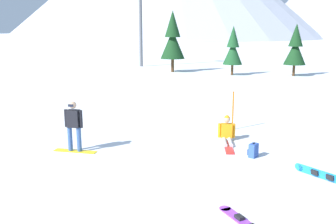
{
  "coord_description": "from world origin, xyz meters",
  "views": [
    {
      "loc": [
        4.86,
        -8.96,
        3.91
      ],
      "look_at": [
        -1.41,
        2.79,
        1.0
      ],
      "focal_mm": 39.99,
      "sensor_mm": 36.0,
      "label": 1
    }
  ],
  "objects_px": {
    "snowboarder_foreground": "(74,125)",
    "pine_tree_young": "(173,39)",
    "loose_snowboard_near_left": "(246,224)",
    "backpack_blue": "(253,150)",
    "pine_tree_broad": "(233,48)",
    "pine_tree_short": "(295,48)",
    "snowboarder_midground": "(227,133)",
    "trail_marker_pole": "(233,111)",
    "loose_snowboard_far_spare": "(323,175)",
    "ski_lift_tower": "(140,9)"
  },
  "relations": [
    {
      "from": "snowboarder_foreground",
      "to": "pine_tree_young",
      "type": "height_order",
      "value": "pine_tree_young"
    },
    {
      "from": "loose_snowboard_near_left",
      "to": "backpack_blue",
      "type": "relative_size",
      "value": 3.39
    },
    {
      "from": "loose_snowboard_near_left",
      "to": "pine_tree_broad",
      "type": "distance_m",
      "value": 26.73
    },
    {
      "from": "loose_snowboard_near_left",
      "to": "pine_tree_broad",
      "type": "bearing_deg",
      "value": 109.23
    },
    {
      "from": "loose_snowboard_near_left",
      "to": "pine_tree_short",
      "type": "height_order",
      "value": "pine_tree_short"
    },
    {
      "from": "snowboarder_midground",
      "to": "pine_tree_broad",
      "type": "bearing_deg",
      "value": 108.09
    },
    {
      "from": "loose_snowboard_near_left",
      "to": "pine_tree_short",
      "type": "xyz_separation_m",
      "value": [
        -3.81,
        27.07,
        2.43
      ]
    },
    {
      "from": "snowboarder_midground",
      "to": "pine_tree_short",
      "type": "bearing_deg",
      "value": 93.91
    },
    {
      "from": "snowboarder_midground",
      "to": "pine_tree_short",
      "type": "height_order",
      "value": "pine_tree_short"
    },
    {
      "from": "pine_tree_young",
      "to": "trail_marker_pole",
      "type": "bearing_deg",
      "value": -56.14
    },
    {
      "from": "snowboarder_midground",
      "to": "trail_marker_pole",
      "type": "height_order",
      "value": "trail_marker_pole"
    },
    {
      "from": "snowboarder_midground",
      "to": "trail_marker_pole",
      "type": "bearing_deg",
      "value": 102.03
    },
    {
      "from": "backpack_blue",
      "to": "trail_marker_pole",
      "type": "distance_m",
      "value": 3.38
    },
    {
      "from": "backpack_blue",
      "to": "pine_tree_young",
      "type": "xyz_separation_m",
      "value": [
        -13.62,
        20.73,
        2.93
      ]
    },
    {
      "from": "snowboarder_foreground",
      "to": "pine_tree_young",
      "type": "relative_size",
      "value": 0.29
    },
    {
      "from": "loose_snowboard_far_spare",
      "to": "loose_snowboard_near_left",
      "type": "xyz_separation_m",
      "value": [
        -1.11,
        -3.29,
        -0.11
      ]
    },
    {
      "from": "pine_tree_broad",
      "to": "pine_tree_young",
      "type": "bearing_deg",
      "value": -178.2
    },
    {
      "from": "pine_tree_young",
      "to": "ski_lift_tower",
      "type": "relative_size",
      "value": 0.54
    },
    {
      "from": "trail_marker_pole",
      "to": "snowboarder_midground",
      "type": "bearing_deg",
      "value": -77.97
    },
    {
      "from": "loose_snowboard_far_spare",
      "to": "snowboarder_midground",
      "type": "bearing_deg",
      "value": 148.13
    },
    {
      "from": "backpack_blue",
      "to": "ski_lift_tower",
      "type": "bearing_deg",
      "value": 128.63
    },
    {
      "from": "loose_snowboard_near_left",
      "to": "ski_lift_tower",
      "type": "height_order",
      "value": "ski_lift_tower"
    },
    {
      "from": "backpack_blue",
      "to": "pine_tree_young",
      "type": "distance_m",
      "value": 24.98
    },
    {
      "from": "snowboarder_foreground",
      "to": "pine_tree_broad",
      "type": "xyz_separation_m",
      "value": [
        -2.4,
        23.14,
        1.46
      ]
    },
    {
      "from": "loose_snowboard_near_left",
      "to": "trail_marker_pole",
      "type": "relative_size",
      "value": 1.03
    },
    {
      "from": "snowboarder_foreground",
      "to": "ski_lift_tower",
      "type": "height_order",
      "value": "ski_lift_tower"
    },
    {
      "from": "snowboarder_foreground",
      "to": "snowboarder_midground",
      "type": "height_order",
      "value": "snowboarder_foreground"
    },
    {
      "from": "loose_snowboard_near_left",
      "to": "pine_tree_short",
      "type": "bearing_deg",
      "value": 98.01
    },
    {
      "from": "trail_marker_pole",
      "to": "ski_lift_tower",
      "type": "xyz_separation_m",
      "value": [
        -17.7,
        21.32,
        5.38
      ]
    },
    {
      "from": "loose_snowboard_far_spare",
      "to": "pine_tree_broad",
      "type": "bearing_deg",
      "value": 114.34
    },
    {
      "from": "snowboarder_midground",
      "to": "pine_tree_short",
      "type": "distance_m",
      "value": 21.79
    },
    {
      "from": "trail_marker_pole",
      "to": "pine_tree_young",
      "type": "bearing_deg",
      "value": 123.86
    },
    {
      "from": "loose_snowboard_far_spare",
      "to": "pine_tree_young",
      "type": "xyz_separation_m",
      "value": [
        -15.77,
        21.67,
        3.02
      ]
    },
    {
      "from": "loose_snowboard_near_left",
      "to": "ski_lift_tower",
      "type": "distance_m",
      "value": 35.52
    },
    {
      "from": "loose_snowboard_far_spare",
      "to": "pine_tree_short",
      "type": "distance_m",
      "value": 24.4
    },
    {
      "from": "trail_marker_pole",
      "to": "pine_tree_short",
      "type": "relative_size",
      "value": 0.35
    },
    {
      "from": "snowboarder_foreground",
      "to": "ski_lift_tower",
      "type": "relative_size",
      "value": 0.16
    },
    {
      "from": "snowboarder_foreground",
      "to": "trail_marker_pole",
      "type": "distance_m",
      "value": 6.31
    },
    {
      "from": "trail_marker_pole",
      "to": "pine_tree_broad",
      "type": "xyz_separation_m",
      "value": [
        -6.08,
        18.02,
        1.58
      ]
    },
    {
      "from": "snowboarder_foreground",
      "to": "ski_lift_tower",
      "type": "xyz_separation_m",
      "value": [
        -14.02,
        26.44,
        5.26
      ]
    },
    {
      "from": "pine_tree_short",
      "to": "pine_tree_broad",
      "type": "xyz_separation_m",
      "value": [
        -4.96,
        -1.93,
        -0.09
      ]
    },
    {
      "from": "pine_tree_young",
      "to": "pine_tree_short",
      "type": "distance_m",
      "value": 11.08
    },
    {
      "from": "snowboarder_midground",
      "to": "backpack_blue",
      "type": "relative_size",
      "value": 3.73
    },
    {
      "from": "trail_marker_pole",
      "to": "ski_lift_tower",
      "type": "height_order",
      "value": "ski_lift_tower"
    },
    {
      "from": "snowboarder_midground",
      "to": "ski_lift_tower",
      "type": "relative_size",
      "value": 0.16
    },
    {
      "from": "trail_marker_pole",
      "to": "pine_tree_young",
      "type": "relative_size",
      "value": 0.27
    },
    {
      "from": "trail_marker_pole",
      "to": "pine_tree_broad",
      "type": "height_order",
      "value": "pine_tree_broad"
    },
    {
      "from": "loose_snowboard_far_spare",
      "to": "pine_tree_short",
      "type": "xyz_separation_m",
      "value": [
        -4.93,
        23.78,
        2.32
      ]
    },
    {
      "from": "loose_snowboard_near_left",
      "to": "pine_tree_young",
      "type": "relative_size",
      "value": 0.28
    },
    {
      "from": "loose_snowboard_near_left",
      "to": "trail_marker_pole",
      "type": "distance_m",
      "value": 7.65
    }
  ]
}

